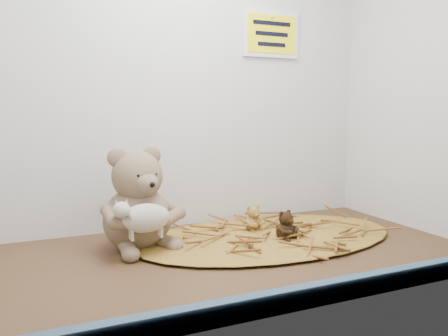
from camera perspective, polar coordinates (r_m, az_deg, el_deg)
name	(u,v)px	position (r cm, az deg, el deg)	size (l,w,h in cm)	color
alcove_shell	(200,56)	(103.14, -3.16, 14.45)	(120.40, 60.20, 90.40)	#3B2214
front_rail	(283,300)	(74.66, 7.70, -16.75)	(119.28, 2.20, 3.60)	#3B5170
straw_bed	(268,236)	(113.71, 5.83, -8.80)	(69.60, 40.42, 1.35)	brown
main_teddy	(137,198)	(105.15, -11.32, -3.85)	(19.46, 20.55, 24.14)	#896E54
toy_lamb	(146,218)	(97.52, -10.19, -6.46)	(13.93, 8.50, 9.00)	beige
mini_teddy_tan	(253,217)	(116.11, 3.83, -6.39)	(5.38, 5.67, 6.67)	olive
mini_teddy_brown	(285,223)	(109.32, 8.01, -7.18)	(5.78, 6.10, 7.17)	black
wall_sign	(271,34)	(135.52, 6.14, 16.98)	(16.00, 1.20, 11.00)	yellow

